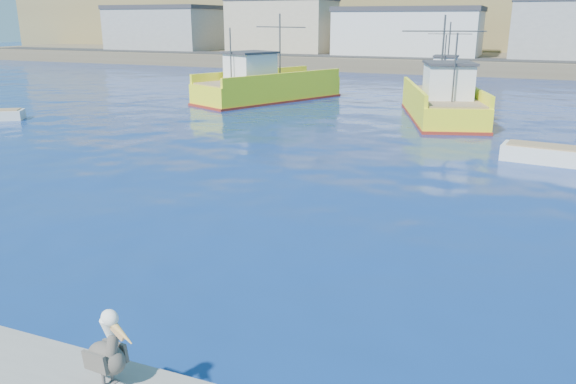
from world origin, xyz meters
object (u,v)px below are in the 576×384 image
Objects in this scene: skiff_mid at (553,156)px; pelican at (107,352)px; boat_orange at (445,81)px; trawler_yellow_a at (266,87)px; trawler_yellow_b at (442,103)px.

skiff_mid is 22.20m from pelican.
boat_orange is at bearing 90.87° from pelican.
skiff_mid is (20.14, -13.27, -0.80)m from trawler_yellow_a.
trawler_yellow_b is (13.94, -3.38, -0.06)m from trawler_yellow_a.
pelican is at bearing -91.94° from trawler_yellow_b.
trawler_yellow_b is 8.49× the size of pelican.
trawler_yellow_b is at bearing 122.09° from skiff_mid.
trawler_yellow_a reaches higher than trawler_yellow_b.
boat_orange is at bearing 107.94° from skiff_mid.
pelican reaches higher than skiff_mid.
trawler_yellow_b is at bearing -83.24° from boat_orange.
trawler_yellow_a is 9.28× the size of pelican.
trawler_yellow_a reaches higher than boat_orange.
trawler_yellow_b is 11.69m from skiff_mid.
boat_orange reaches higher than pelican.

